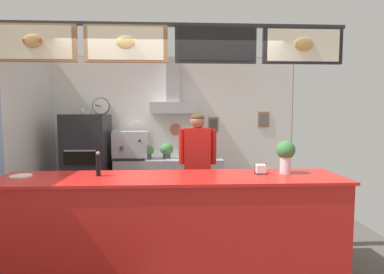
{
  "coord_description": "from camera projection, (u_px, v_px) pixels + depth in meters",
  "views": [
    {
      "loc": [
        0.07,
        -3.23,
        1.68
      ],
      "look_at": [
        0.26,
        0.76,
        1.37
      ],
      "focal_mm": 27.39,
      "sensor_mm": 36.0,
      "label": 1
    }
  ],
  "objects": [
    {
      "name": "pizza_oven",
      "position": [
        87.0,
        163.0,
        5.01
      ],
      "size": [
        0.71,
        0.68,
        1.78
      ],
      "color": "#232326",
      "rests_on": "ground_plane"
    },
    {
      "name": "napkin_holder",
      "position": [
        260.0,
        169.0,
        3.17
      ],
      "size": [
        0.13,
        0.12,
        0.11
      ],
      "color": "#262628",
      "rests_on": "service_counter"
    },
    {
      "name": "ground_plane",
      "position": [
        172.0,
        262.0,
        3.34
      ],
      "size": [
        5.77,
        5.77,
        0.0
      ],
      "primitive_type": "plane",
      "color": "#514C47"
    },
    {
      "name": "potted_sage",
      "position": [
        212.0,
        150.0,
        5.26
      ],
      "size": [
        0.18,
        0.18,
        0.24
      ],
      "color": "#9E563D",
      "rests_on": "back_prep_counter"
    },
    {
      "name": "basil_vase",
      "position": [
        286.0,
        155.0,
        3.16
      ],
      "size": [
        0.2,
        0.2,
        0.36
      ],
      "color": "silver",
      "rests_on": "service_counter"
    },
    {
      "name": "espresso_machine",
      "position": [
        131.0,
        145.0,
        5.19
      ],
      "size": [
        0.6,
        0.49,
        0.49
      ],
      "color": "silver",
      "rests_on": "back_prep_counter"
    },
    {
      "name": "condiment_plate",
      "position": [
        21.0,
        176.0,
        3.02
      ],
      "size": [
        0.21,
        0.21,
        0.01
      ],
      "color": "white",
      "rests_on": "service_counter"
    },
    {
      "name": "pepper_grinder",
      "position": [
        98.0,
        164.0,
        3.03
      ],
      "size": [
        0.05,
        0.05,
        0.26
      ],
      "color": "black",
      "rests_on": "service_counter"
    },
    {
      "name": "shop_worker",
      "position": [
        197.0,
        168.0,
        4.14
      ],
      "size": [
        0.53,
        0.24,
        1.68
      ],
      "rotation": [
        0.0,
        0.0,
        3.08
      ],
      "color": "#232328",
      "rests_on": "ground_plane"
    },
    {
      "name": "potted_basil",
      "position": [
        194.0,
        151.0,
        5.3
      ],
      "size": [
        0.22,
        0.22,
        0.24
      ],
      "color": "beige",
      "rests_on": "back_prep_counter"
    },
    {
      "name": "back_wall_assembly",
      "position": [
        174.0,
        125.0,
        5.49
      ],
      "size": [
        4.58,
        2.43,
        2.76
      ],
      "color": "gray",
      "rests_on": "ground_plane"
    },
    {
      "name": "back_prep_counter",
      "position": [
        169.0,
        183.0,
        5.3
      ],
      "size": [
        1.89,
        0.63,
        0.89
      ],
      "color": "#A3A5AD",
      "rests_on": "ground_plane"
    },
    {
      "name": "potted_rosemary",
      "position": [
        167.0,
        150.0,
        5.28
      ],
      "size": [
        0.24,
        0.24,
        0.27
      ],
      "color": "#4C4C51",
      "rests_on": "back_prep_counter"
    },
    {
      "name": "potted_thyme",
      "position": [
        148.0,
        151.0,
        5.21
      ],
      "size": [
        0.2,
        0.2,
        0.24
      ],
      "color": "#4C4C51",
      "rests_on": "back_prep_counter"
    },
    {
      "name": "service_counter",
      "position": [
        172.0,
        225.0,
        3.06
      ],
      "size": [
        3.56,
        0.73,
        1.04
      ],
      "color": "red",
      "rests_on": "ground_plane"
    }
  ]
}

